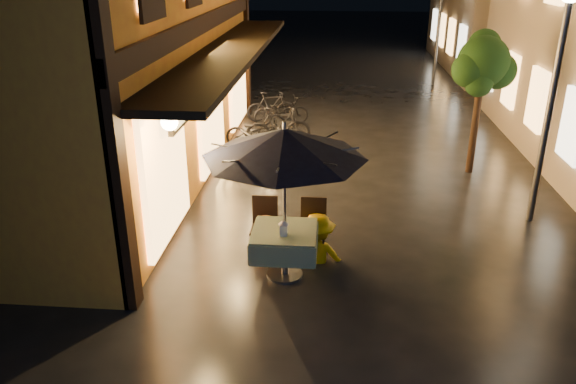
# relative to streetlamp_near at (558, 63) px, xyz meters

# --- Properties ---
(ground) EXTENTS (90.00, 90.00, 0.00)m
(ground) POSITION_rel_streetlamp_near_xyz_m (-3.00, -2.00, -2.92)
(ground) COLOR black
(ground) RESTS_ON ground
(west_building) EXTENTS (5.90, 11.40, 7.40)m
(west_building) POSITION_rel_streetlamp_near_xyz_m (-8.72, 2.00, 0.79)
(west_building) COLOR orange
(west_building) RESTS_ON ground
(street_tree) EXTENTS (1.43, 1.20, 3.15)m
(street_tree) POSITION_rel_streetlamp_near_xyz_m (-0.59, 2.51, -0.50)
(street_tree) COLOR black
(street_tree) RESTS_ON ground
(streetlamp_near) EXTENTS (0.36, 0.36, 4.23)m
(streetlamp_near) POSITION_rel_streetlamp_near_xyz_m (0.00, 0.00, 0.00)
(streetlamp_near) COLOR #59595E
(streetlamp_near) RESTS_ON ground
(streetlamp_far) EXTENTS (0.36, 0.36, 4.23)m
(streetlamp_far) POSITION_rel_streetlamp_near_xyz_m (0.00, 12.00, 0.00)
(streetlamp_far) COLOR #59595E
(streetlamp_far) RESTS_ON ground
(cafe_table) EXTENTS (0.99, 0.99, 0.78)m
(cafe_table) POSITION_rel_streetlamp_near_xyz_m (-4.41, -2.38, -2.33)
(cafe_table) COLOR #59595E
(cafe_table) RESTS_ON ground
(patio_umbrella) EXTENTS (2.40, 2.40, 2.46)m
(patio_umbrella) POSITION_rel_streetlamp_near_xyz_m (-4.41, -2.38, -0.77)
(patio_umbrella) COLOR #59595E
(patio_umbrella) RESTS_ON ground
(cafe_chair_left) EXTENTS (0.42, 0.42, 0.97)m
(cafe_chair_left) POSITION_rel_streetlamp_near_xyz_m (-4.81, -1.64, -2.38)
(cafe_chair_left) COLOR black
(cafe_chair_left) RESTS_ON ground
(cafe_chair_right) EXTENTS (0.42, 0.42, 0.97)m
(cafe_chair_right) POSITION_rel_streetlamp_near_xyz_m (-4.01, -1.64, -2.38)
(cafe_chair_right) COLOR black
(cafe_chair_right) RESTS_ON ground
(table_lantern) EXTENTS (0.16, 0.16, 0.25)m
(table_lantern) POSITION_rel_streetlamp_near_xyz_m (-4.41, -2.54, -2.00)
(table_lantern) COLOR white
(table_lantern) RESTS_ON cafe_table
(person_orange) EXTENTS (0.81, 0.71, 1.42)m
(person_orange) POSITION_rel_streetlamp_near_xyz_m (-4.77, -1.79, -2.21)
(person_orange) COLOR #BC5406
(person_orange) RESTS_ON ground
(person_yellow) EXTENTS (1.05, 0.67, 1.55)m
(person_yellow) POSITION_rel_streetlamp_near_xyz_m (-3.93, -1.83, -2.14)
(person_yellow) COLOR #FFC105
(person_yellow) RESTS_ON ground
(bicycle_0) EXTENTS (1.70, 1.16, 0.85)m
(bicycle_0) POSITION_rel_streetlamp_near_xyz_m (-5.47, 1.43, -2.49)
(bicycle_0) COLOR black
(bicycle_0) RESTS_ON ground
(bicycle_1) EXTENTS (1.69, 0.95, 0.98)m
(bicycle_1) POSITION_rel_streetlamp_near_xyz_m (-5.26, 2.26, -2.43)
(bicycle_1) COLOR black
(bicycle_1) RESTS_ON ground
(bicycle_2) EXTENTS (1.79, 0.86, 0.91)m
(bicycle_2) POSITION_rel_streetlamp_near_xyz_m (-5.62, 3.61, -2.46)
(bicycle_2) COLOR black
(bicycle_2) RESTS_ON ground
(bicycle_3) EXTENTS (1.77, 0.92, 1.03)m
(bicycle_3) POSITION_rel_streetlamp_near_xyz_m (-5.16, 4.01, -2.40)
(bicycle_3) COLOR black
(bicycle_3) RESTS_ON ground
(bicycle_4) EXTENTS (1.71, 1.03, 0.85)m
(bicycle_4) POSITION_rel_streetlamp_near_xyz_m (-5.27, 5.96, -2.49)
(bicycle_4) COLOR black
(bicycle_4) RESTS_ON ground
(bicycle_5) EXTENTS (1.52, 0.85, 0.88)m
(bicycle_5) POSITION_rel_streetlamp_near_xyz_m (-5.61, 6.40, -2.48)
(bicycle_5) COLOR black
(bicycle_5) RESTS_ON ground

